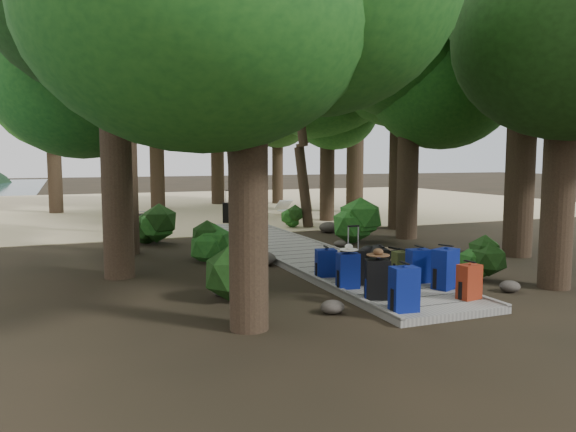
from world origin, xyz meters
name	(u,v)px	position (x,y,z in m)	size (l,w,h in m)	color
ground	(317,262)	(0.00, 0.00, 0.00)	(120.00, 120.00, 0.00)	black
sand_beach	(181,206)	(0.00, 16.00, 0.01)	(40.00, 22.00, 0.02)	tan
boardwalk	(300,253)	(0.00, 1.00, 0.06)	(2.00, 12.00, 0.12)	gray
backpack_left_a	(404,287)	(-0.70, -4.62, 0.49)	(0.40, 0.28, 0.74)	navy
backpack_left_b	(377,277)	(-0.69, -3.83, 0.48)	(0.39, 0.27, 0.71)	black
backpack_left_c	(348,269)	(-0.78, -2.99, 0.46)	(0.37, 0.26, 0.68)	navy
backpack_left_d	(326,261)	(-0.72, -1.97, 0.41)	(0.38, 0.28, 0.58)	navy
backpack_right_a	(469,280)	(0.68, -4.39, 0.43)	(0.35, 0.25, 0.63)	maroon
backpack_right_b	(445,267)	(0.78, -3.65, 0.51)	(0.43, 0.30, 0.78)	navy
backpack_right_c	(418,264)	(0.64, -3.05, 0.46)	(0.40, 0.28, 0.68)	navy
backpack_right_d	(402,262)	(0.68, -2.46, 0.38)	(0.34, 0.25, 0.53)	#37401C
duffel_right_khaki	(394,260)	(0.81, -1.98, 0.34)	(0.43, 0.65, 0.43)	brown
duffel_right_black	(381,258)	(0.64, -1.75, 0.35)	(0.46, 0.72, 0.46)	black
suitcase_on_boardwalk	(353,268)	(-0.59, -2.81, 0.43)	(0.40, 0.22, 0.62)	black
lone_suitcase_on_sand	(229,213)	(0.22, 8.17, 0.38)	(0.46, 0.27, 0.73)	black
hat_brown	(378,252)	(-0.68, -3.82, 0.89)	(0.37, 0.37, 0.11)	#51351E
hat_white	(349,247)	(-0.79, -3.04, 0.86)	(0.32, 0.32, 0.11)	silver
kayak	(146,216)	(-2.55, 9.80, 0.20)	(0.78, 3.59, 0.36)	#A90E14
sun_lounger	(290,208)	(3.22, 9.63, 0.32)	(0.60, 1.87, 0.60)	silver
tree_right_a	(565,61)	(3.00, -3.94, 4.09)	(4.91, 4.91, 8.19)	black
tree_right_b	(525,51)	(4.87, -1.07, 4.89)	(5.47, 5.47, 9.77)	black
tree_right_c	(410,86)	(4.07, 2.49, 4.44)	(5.13, 5.13, 8.88)	black
tree_right_d	(402,66)	(5.12, 4.50, 5.36)	(5.85, 5.85, 10.73)	black
tree_right_e	(328,115)	(3.87, 7.52, 3.97)	(4.41, 4.41, 7.94)	black
tree_right_f	(356,89)	(6.39, 9.99, 5.28)	(5.92, 5.92, 10.56)	black
tree_left_a	(247,44)	(-2.99, -4.24, 3.90)	(4.68, 4.68, 7.80)	black
tree_left_b	(113,58)	(-4.36, -0.02, 4.30)	(4.78, 4.78, 8.61)	black
tree_left_c	(123,83)	(-3.91, 2.80, 4.20)	(4.83, 4.83, 8.40)	black
tree_back_a	(156,105)	(-1.25, 15.28, 4.83)	(5.58, 5.58, 9.65)	black
tree_back_b	(217,111)	(1.99, 16.50, 4.74)	(5.31, 5.31, 9.49)	black
tree_back_c	(277,124)	(4.95, 15.65, 4.07)	(4.52, 4.52, 8.14)	black
tree_back_d	(52,115)	(-5.69, 14.47, 4.18)	(5.01, 5.01, 8.35)	black
palm_right_a	(309,106)	(2.53, 6.19, 4.13)	(4.85, 4.85, 8.26)	#103911
palm_right_b	(306,109)	(4.69, 11.47, 4.50)	(4.66, 4.66, 9.01)	#103911
palm_right_c	(238,142)	(2.03, 12.96, 3.10)	(3.89, 3.89, 6.20)	#103911
palm_left_a	(103,115)	(-4.13, 6.87, 3.69)	(4.64, 4.64, 7.38)	#103911
rock_left_a	(332,307)	(-1.56, -3.96, 0.10)	(0.38, 0.34, 0.21)	#4C473F
rock_left_b	(222,291)	(-2.85, -2.25, 0.09)	(0.34, 0.30, 0.18)	#4C473F
rock_left_c	(263,259)	(-1.28, 0.07, 0.16)	(0.56, 0.51, 0.31)	#4C473F
rock_left_d	(205,248)	(-2.01, 2.56, 0.07)	(0.27, 0.24, 0.15)	#4C473F
rock_right_a	(510,286)	(2.01, -3.89, 0.10)	(0.38, 0.34, 0.21)	#4C473F
rock_right_b	(448,259)	(2.63, -1.33, 0.11)	(0.42, 0.38, 0.23)	#4C473F
rock_right_c	(340,244)	(1.46, 1.69, 0.09)	(0.34, 0.31, 0.19)	#4C473F
rock_right_d	(329,227)	(2.47, 4.47, 0.17)	(0.63, 0.57, 0.35)	#4C473F
shrub_left_a	(238,274)	(-2.67, -2.66, 0.45)	(0.99, 0.99, 0.89)	#154816
shrub_left_b	(212,243)	(-2.18, 1.14, 0.41)	(0.90, 0.90, 0.81)	#154816
shrub_left_c	(152,225)	(-3.10, 4.21, 0.51)	(1.14, 1.14, 1.02)	#154816
shrub_right_a	(482,259)	(2.32, -2.80, 0.39)	(0.87, 0.87, 0.78)	#154816
shrub_right_b	(356,220)	(2.33, 2.40, 0.64)	(1.43, 1.43, 1.28)	#154816
shrub_right_c	(295,218)	(1.94, 5.97, 0.33)	(0.72, 0.72, 0.65)	#154816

